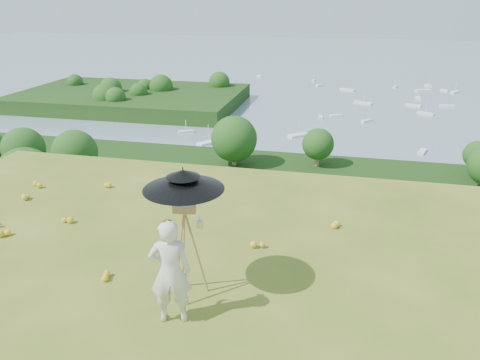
# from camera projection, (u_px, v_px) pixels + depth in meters

# --- Properties ---
(ground) EXTENTS (14.00, 14.00, 0.00)m
(ground) POSITION_uv_depth(u_px,v_px,m) (141.00, 351.00, 6.05)
(ground) COLOR #52691E
(ground) RESTS_ON ground
(forest_slope) EXTENTS (140.00, 56.00, 22.00)m
(forest_slope) POSITION_uv_depth(u_px,v_px,m) (301.00, 339.00, 48.51)
(forest_slope) COLOR black
(forest_slope) RESTS_ON bay_water
(shoreline_tier) EXTENTS (170.00, 28.00, 8.00)m
(shoreline_tier) POSITION_uv_depth(u_px,v_px,m) (321.00, 226.00, 87.36)
(shoreline_tier) COLOR slate
(shoreline_tier) RESTS_ON bay_water
(bay_water) EXTENTS (700.00, 700.00, 0.00)m
(bay_water) POSITION_uv_depth(u_px,v_px,m) (341.00, 76.00, 236.21)
(bay_water) COLOR slate
(bay_water) RESTS_ON ground
(peninsula) EXTENTS (90.00, 60.00, 12.00)m
(peninsula) POSITION_uv_depth(u_px,v_px,m) (130.00, 91.00, 172.56)
(peninsula) COLOR black
(peninsula) RESTS_ON bay_water
(slope_trees) EXTENTS (110.00, 50.00, 6.00)m
(slope_trees) POSITION_uv_depth(u_px,v_px,m) (309.00, 218.00, 43.33)
(slope_trees) COLOR #235218
(slope_trees) RESTS_ON forest_slope
(harbor_town) EXTENTS (110.00, 22.00, 5.00)m
(harbor_town) POSITION_uv_depth(u_px,v_px,m) (323.00, 194.00, 84.96)
(harbor_town) COLOR silver
(harbor_town) RESTS_ON shoreline_tier
(moored_boats) EXTENTS (140.00, 140.00, 0.70)m
(moored_boats) POSITION_uv_depth(u_px,v_px,m) (301.00, 108.00, 167.00)
(moored_boats) COLOR white
(moored_boats) RESTS_ON bay_water
(wildflowers) EXTENTS (10.00, 10.50, 0.12)m
(wildflowers) POSITION_uv_depth(u_px,v_px,m) (148.00, 335.00, 6.26)
(wildflowers) COLOR yellow
(wildflowers) RESTS_ON ground
(painter) EXTENTS (0.65, 0.51, 1.58)m
(painter) POSITION_uv_depth(u_px,v_px,m) (170.00, 272.00, 6.36)
(painter) COLOR white
(painter) RESTS_ON ground
(field_easel) EXTENTS (0.76, 0.76, 1.74)m
(field_easel) POSITION_uv_depth(u_px,v_px,m) (186.00, 245.00, 6.88)
(field_easel) COLOR #A68945
(field_easel) RESTS_ON ground
(sun_umbrella) EXTENTS (1.28, 1.28, 0.65)m
(sun_umbrella) POSITION_uv_depth(u_px,v_px,m) (184.00, 189.00, 6.58)
(sun_umbrella) COLOR black
(sun_umbrella) RESTS_ON field_easel
(painter_cap) EXTENTS (0.21, 0.24, 0.10)m
(painter_cap) POSITION_uv_depth(u_px,v_px,m) (167.00, 223.00, 6.09)
(painter_cap) COLOR #BF6972
(painter_cap) RESTS_ON painter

